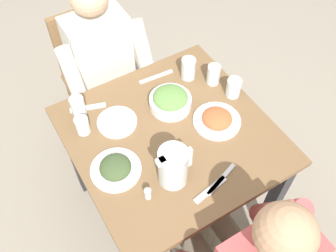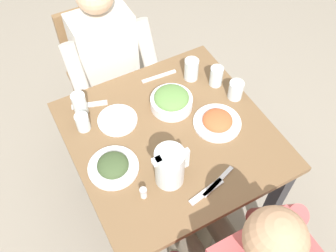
{
  "view_description": "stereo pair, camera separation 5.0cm",
  "coord_description": "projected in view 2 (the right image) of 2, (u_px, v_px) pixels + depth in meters",
  "views": [
    {
      "loc": [
        -0.53,
        -0.85,
        2.13
      ],
      "look_at": [
        0.01,
        0.05,
        0.74
      ],
      "focal_mm": 40.43,
      "sensor_mm": 36.0,
      "label": 1
    },
    {
      "loc": [
        -0.49,
        -0.87,
        2.13
      ],
      "look_at": [
        0.01,
        0.05,
        0.74
      ],
      "focal_mm": 40.43,
      "sensor_mm": 36.0,
      "label": 2
    }
  ],
  "objects": [
    {
      "name": "water_glass_near_left",
      "position": [
        191.0,
        69.0,
        1.87
      ],
      "size": [
        0.07,
        0.07,
        0.11
      ],
      "primitive_type": "cylinder",
      "color": "silver",
      "rests_on": "dining_table"
    },
    {
      "name": "fork_near",
      "position": [
        206.0,
        192.0,
        1.53
      ],
      "size": [
        0.17,
        0.06,
        0.01
      ],
      "primitive_type": "cube",
      "rotation": [
        0.0,
        0.0,
        0.17
      ],
      "color": "silver",
      "rests_on": "dining_table"
    },
    {
      "name": "water_glass_center",
      "position": [
        83.0,
        122.0,
        1.69
      ],
      "size": [
        0.06,
        0.06,
        0.09
      ],
      "primitive_type": "cylinder",
      "color": "silver",
      "rests_on": "dining_table"
    },
    {
      "name": "dining_table",
      "position": [
        171.0,
        149.0,
        1.81
      ],
      "size": [
        0.88,
        0.88,
        0.75
      ],
      "color": "brown",
      "rests_on": "ground_plane"
    },
    {
      "name": "salt_shaker",
      "position": [
        143.0,
        193.0,
        1.5
      ],
      "size": [
        0.03,
        0.03,
        0.05
      ],
      "color": "white",
      "rests_on": "dining_table"
    },
    {
      "name": "chair_far",
      "position": [
        102.0,
        68.0,
        2.31
      ],
      "size": [
        0.4,
        0.4,
        0.88
      ],
      "color": "olive",
      "rests_on": "ground_plane"
    },
    {
      "name": "water_glass_far_right",
      "position": [
        216.0,
        76.0,
        1.85
      ],
      "size": [
        0.06,
        0.06,
        0.11
      ],
      "primitive_type": "cylinder",
      "color": "silver",
      "rests_on": "dining_table"
    },
    {
      "name": "salad_bowl",
      "position": [
        172.0,
        100.0,
        1.77
      ],
      "size": [
        0.2,
        0.2,
        0.09
      ],
      "color": "white",
      "rests_on": "dining_table"
    },
    {
      "name": "plate_yoghurt",
      "position": [
        117.0,
        119.0,
        1.74
      ],
      "size": [
        0.18,
        0.18,
        0.04
      ],
      "color": "white",
      "rests_on": "dining_table"
    },
    {
      "name": "water_pitcher",
      "position": [
        170.0,
        167.0,
        1.49
      ],
      "size": [
        0.16,
        0.12,
        0.19
      ],
      "color": "silver",
      "rests_on": "dining_table"
    },
    {
      "name": "plate_rice_curry",
      "position": [
        217.0,
        121.0,
        1.73
      ],
      "size": [
        0.22,
        0.22,
        0.05
      ],
      "color": "white",
      "rests_on": "dining_table"
    },
    {
      "name": "knife_near",
      "position": [
        159.0,
        76.0,
        1.92
      ],
      "size": [
        0.19,
        0.03,
        0.01
      ],
      "primitive_type": "cube",
      "rotation": [
        0.0,
        0.0,
        -0.06
      ],
      "color": "silver",
      "rests_on": "dining_table"
    },
    {
      "name": "ground_plane",
      "position": [
        170.0,
        205.0,
        2.3
      ],
      "size": [
        8.0,
        8.0,
        0.0
      ],
      "primitive_type": "plane",
      "color": "gray"
    },
    {
      "name": "diner_far",
      "position": [
        113.0,
        72.0,
        2.08
      ],
      "size": [
        0.48,
        0.53,
        1.17
      ],
      "color": "silver",
      "rests_on": "ground_plane"
    },
    {
      "name": "water_glass_by_pitcher",
      "position": [
        236.0,
        90.0,
        1.8
      ],
      "size": [
        0.07,
        0.07,
        0.09
      ],
      "primitive_type": "cylinder",
      "color": "silver",
      "rests_on": "dining_table"
    },
    {
      "name": "knife_far",
      "position": [
        218.0,
        181.0,
        1.56
      ],
      "size": [
        0.18,
        0.08,
        0.01
      ],
      "primitive_type": "cube",
      "rotation": [
        0.0,
        0.0,
        0.33
      ],
      "color": "silver",
      "rests_on": "dining_table"
    },
    {
      "name": "fork_far",
      "position": [
        90.0,
        105.0,
        1.8
      ],
      "size": [
        0.17,
        0.08,
        0.01
      ],
      "primitive_type": "cube",
      "rotation": [
        0.0,
        0.0,
        -0.32
      ],
      "color": "silver",
      "rests_on": "dining_table"
    },
    {
      "name": "plate_dolmas",
      "position": [
        113.0,
        166.0,
        1.58
      ],
      "size": [
        0.22,
        0.22,
        0.06
      ],
      "color": "white",
      "rests_on": "dining_table"
    },
    {
      "name": "water_glass_far_left",
      "position": [
        80.0,
        104.0,
        1.74
      ],
      "size": [
        0.07,
        0.07,
        0.11
      ],
      "primitive_type": "cylinder",
      "color": "silver",
      "rests_on": "dining_table"
    }
  ]
}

